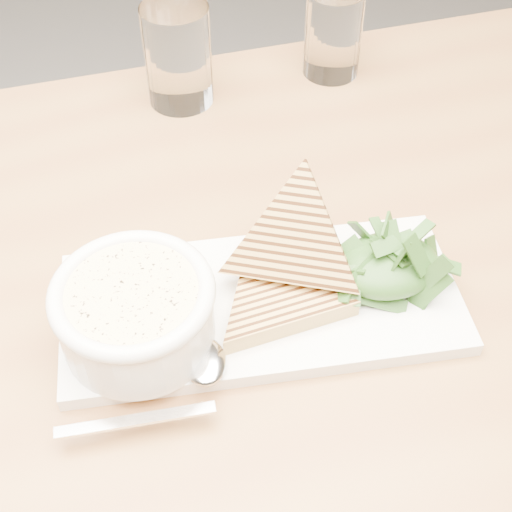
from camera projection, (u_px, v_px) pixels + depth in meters
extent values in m
cube|color=brown|center=(297.00, 265.00, 0.72)|extent=(1.12, 0.77, 0.04)
cylinder|color=brown|center=(500.00, 230.00, 1.30)|extent=(0.06, 0.06, 0.74)
cube|color=white|center=(262.00, 303.00, 0.65)|extent=(0.37, 0.20, 0.01)
cylinder|color=white|center=(137.00, 318.00, 0.59)|extent=(0.13, 0.13, 0.05)
cylinder|color=#F9D999|center=(132.00, 294.00, 0.57)|extent=(0.11, 0.11, 0.01)
torus|color=white|center=(132.00, 293.00, 0.57)|extent=(0.14, 0.14, 0.01)
ellipsoid|color=black|center=(387.00, 265.00, 0.64)|extent=(0.10, 0.08, 0.04)
ellipsoid|color=silver|center=(204.00, 361.00, 0.59)|extent=(0.04, 0.05, 0.01)
cube|color=silver|center=(136.00, 420.00, 0.55)|extent=(0.13, 0.02, 0.00)
cylinder|color=white|center=(178.00, 55.00, 0.83)|extent=(0.08, 0.08, 0.12)
cylinder|color=white|center=(333.00, 33.00, 0.88)|extent=(0.07, 0.07, 0.11)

